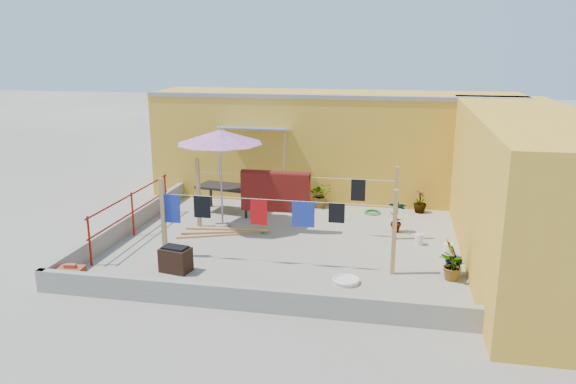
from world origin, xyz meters
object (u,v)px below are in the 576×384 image
object	(u,v)px
outdoor_table	(227,188)
water_jug_a	(448,250)
water_jug_b	(419,239)
brazier	(176,259)
white_basin	(346,281)
plant_back_a	(321,195)
green_hose	(373,212)
brick_stack	(71,276)
patio_umbrella	(220,137)

from	to	relation	value
outdoor_table	water_jug_a	distance (m)	6.32
outdoor_table	water_jug_b	size ratio (longest dim) A/B	5.72
brazier	water_jug_b	distance (m)	5.68
brazier	white_basin	world-z (taller)	brazier
plant_back_a	green_hose	bearing A→B (deg)	-12.67
brick_stack	green_hose	bearing A→B (deg)	47.40
water_jug_b	white_basin	bearing A→B (deg)	-120.08
patio_umbrella	brick_stack	distance (m)	4.99
brick_stack	water_jug_b	distance (m)	7.72
water_jug_a	water_jug_b	xyz separation A→B (m)	(-0.62, 0.65, -0.02)
outdoor_table	water_jug_b	distance (m)	5.52
outdoor_table	brick_stack	size ratio (longest dim) A/B	3.30
white_basin	water_jug_b	xyz separation A→B (m)	(1.47, 2.54, 0.09)
outdoor_table	water_jug_a	xyz separation A→B (m)	(5.85, -2.32, -0.54)
plant_back_a	brazier	bearing A→B (deg)	-113.06
brick_stack	white_basin	size ratio (longest dim) A/B	0.98
patio_umbrella	brick_stack	world-z (taller)	patio_umbrella
outdoor_table	patio_umbrella	bearing A→B (deg)	-79.17
brick_stack	brazier	world-z (taller)	brazier
water_jug_b	plant_back_a	size ratio (longest dim) A/B	0.42
white_basin	plant_back_a	bearing A→B (deg)	103.56
water_jug_b	outdoor_table	bearing A→B (deg)	162.25
patio_umbrella	outdoor_table	xyz separation A→B (m)	(-0.24, 1.24, -1.65)
patio_umbrella	water_jug_a	world-z (taller)	patio_umbrella
brick_stack	plant_back_a	bearing A→B (deg)	57.74
white_basin	water_jug_a	xyz separation A→B (m)	(2.09, 1.89, 0.10)
patio_umbrella	brazier	world-z (taller)	patio_umbrella
green_hose	plant_back_a	size ratio (longest dim) A/B	0.63
white_basin	green_hose	xyz separation A→B (m)	(0.26, 4.91, -0.02)
water_jug_b	green_hose	bearing A→B (deg)	117.12
water_jug_a	green_hose	bearing A→B (deg)	121.26
patio_umbrella	brazier	bearing A→B (deg)	-90.52
white_basin	water_jug_b	size ratio (longest dim) A/B	1.77
water_jug_a	water_jug_b	bearing A→B (deg)	133.61
water_jug_b	green_hose	xyz separation A→B (m)	(-1.21, 2.36, -0.10)
brick_stack	plant_back_a	distance (m)	7.57
brick_stack	brazier	xyz separation A→B (m)	(1.76, 1.04, 0.08)
green_hose	white_basin	bearing A→B (deg)	-93.06
water_jug_b	green_hose	size ratio (longest dim) A/B	0.66
patio_umbrella	white_basin	bearing A→B (deg)	-40.20
white_basin	plant_back_a	xyz separation A→B (m)	(-1.27, 5.25, 0.32)
patio_umbrella	green_hose	world-z (taller)	patio_umbrella
water_jug_b	green_hose	distance (m)	2.66
patio_umbrella	water_jug_b	bearing A→B (deg)	-4.93
brick_stack	plant_back_a	xyz separation A→B (m)	(4.04, 6.40, 0.19)
patio_umbrella	water_jug_a	xyz separation A→B (m)	(5.61, -1.08, -2.19)
brazier	green_hose	bearing A→B (deg)	52.76
brick_stack	green_hose	world-z (taller)	brick_stack
outdoor_table	brick_stack	world-z (taller)	outdoor_table
patio_umbrella	brazier	xyz separation A→B (m)	(-0.03, -3.08, -2.08)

